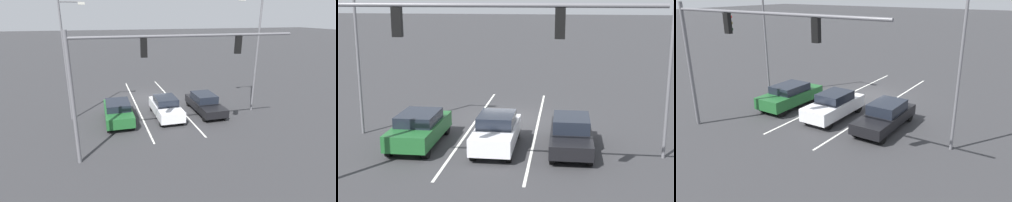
{
  "view_description": "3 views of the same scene",
  "coord_description": "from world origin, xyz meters",
  "views": [
    {
      "loc": [
        4.64,
        23.33,
        7.49
      ],
      "look_at": [
        -0.36,
        4.85,
        1.17
      ],
      "focal_mm": 28.0,
      "sensor_mm": 36.0,
      "label": 1
    },
    {
      "loc": [
        -3.05,
        24.94,
        6.9
      ],
      "look_at": [
        -0.41,
        4.28,
        1.99
      ],
      "focal_mm": 50.0,
      "sensor_mm": 36.0,
      "label": 2
    },
    {
      "loc": [
        -10.76,
        20.45,
        7.42
      ],
      "look_at": [
        -0.61,
        4.85,
        1.07
      ],
      "focal_mm": 35.0,
      "sensor_mm": 36.0,
      "label": 3
    }
  ],
  "objects": [
    {
      "name": "car_black_leftlane_front",
      "position": [
        -3.4,
        4.91,
        0.76
      ],
      "size": [
        1.8,
        4.74,
        1.48
      ],
      "color": "black",
      "rests_on": "ground_plane"
    },
    {
      "name": "street_lamp_right_shoulder",
      "position": [
        6.65,
        3.74,
        4.83
      ],
      "size": [
        1.75,
        0.24,
        8.46
      ],
      "color": "slate",
      "rests_on": "ground_plane"
    },
    {
      "name": "car_white_midlane_front",
      "position": [
        -0.1,
        5.16,
        0.81
      ],
      "size": [
        1.77,
        4.4,
        1.58
      ],
      "color": "silver",
      "rests_on": "ground_plane"
    },
    {
      "name": "car_darkgreen_rightlane_front",
      "position": [
        3.48,
        5.09,
        0.8
      ],
      "size": [
        1.9,
        4.6,
        1.53
      ],
      "color": "#1E5928",
      "rests_on": "ground_plane"
    },
    {
      "name": "traffic_signal_gantry",
      "position": [
        2.28,
        10.28,
        5.12
      ],
      "size": [
        12.15,
        0.37,
        6.85
      ],
      "color": "slate",
      "rests_on": "ground_plane"
    },
    {
      "name": "lane_stripe_center_divider",
      "position": [
        1.7,
        1.64,
        0.01
      ],
      "size": [
        0.12,
        15.29,
        0.01
      ],
      "primitive_type": "cube",
      "color": "silver",
      "rests_on": "ground_plane"
    },
    {
      "name": "ground_plane",
      "position": [
        0.0,
        0.0,
        0.0
      ],
      "size": [
        240.0,
        240.0,
        0.0
      ],
      "primitive_type": "plane",
      "color": "#333335"
    },
    {
      "name": "street_lamp_left_shoulder",
      "position": [
        -7.09,
        5.52,
        5.01
      ],
      "size": [
        1.92,
        0.24,
        8.77
      ],
      "color": "slate",
      "rests_on": "ground_plane"
    },
    {
      "name": "lane_stripe_left_divider",
      "position": [
        -1.7,
        1.64,
        0.01
      ],
      "size": [
        0.12,
        15.29,
        0.01
      ],
      "primitive_type": "cube",
      "color": "silver",
      "rests_on": "ground_plane"
    }
  ]
}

